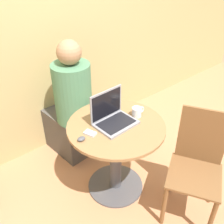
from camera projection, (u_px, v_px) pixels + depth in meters
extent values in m
plane|color=tan|center=(115.00, 186.00, 2.50)|extent=(12.00, 12.00, 0.00)
cube|color=tan|center=(47.00, 26.00, 2.43)|extent=(7.00, 0.05, 2.60)
cylinder|color=#4C4C51|center=(115.00, 185.00, 2.50)|extent=(0.51, 0.51, 0.02)
cylinder|color=#4C4C51|center=(116.00, 158.00, 2.31)|extent=(0.10, 0.10, 0.67)
cylinder|color=olive|center=(116.00, 126.00, 2.11)|extent=(0.80, 0.80, 0.02)
cube|color=gray|center=(116.00, 124.00, 2.10)|extent=(0.33, 0.25, 0.02)
cube|color=black|center=(116.00, 123.00, 2.09)|extent=(0.29, 0.20, 0.00)
cube|color=gray|center=(106.00, 104.00, 2.10)|extent=(0.32, 0.02, 0.25)
cube|color=black|center=(107.00, 104.00, 2.09)|extent=(0.30, 0.01, 0.22)
cube|color=silver|center=(90.00, 133.00, 2.00)|extent=(0.09, 0.11, 0.02)
ellipsoid|color=#4C4C51|center=(81.00, 139.00, 1.94)|extent=(0.06, 0.05, 0.03)
cylinder|color=white|center=(137.00, 112.00, 2.19)|extent=(0.08, 0.08, 0.08)
torus|color=white|center=(141.00, 110.00, 2.22)|extent=(0.06, 0.01, 0.06)
cylinder|color=brown|center=(164.00, 206.00, 2.06)|extent=(0.04, 0.04, 0.43)
cylinder|color=brown|center=(211.00, 220.00, 1.96)|extent=(0.04, 0.04, 0.43)
cylinder|color=brown|center=(171.00, 174.00, 2.34)|extent=(0.04, 0.04, 0.43)
cylinder|color=brown|center=(213.00, 185.00, 2.24)|extent=(0.04, 0.04, 0.43)
cube|color=brown|center=(194.00, 176.00, 2.03)|extent=(0.55, 0.55, 0.02)
cube|color=brown|center=(202.00, 136.00, 2.04)|extent=(0.20, 0.33, 0.49)
cube|color=#4C4742|center=(70.00, 131.00, 2.83)|extent=(0.38, 0.53, 0.47)
cylinder|color=#4C7F5B|center=(73.00, 93.00, 2.47)|extent=(0.36, 0.36, 0.58)
sphere|color=#A87A56|center=(69.00, 52.00, 2.25)|extent=(0.22, 0.22, 0.22)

